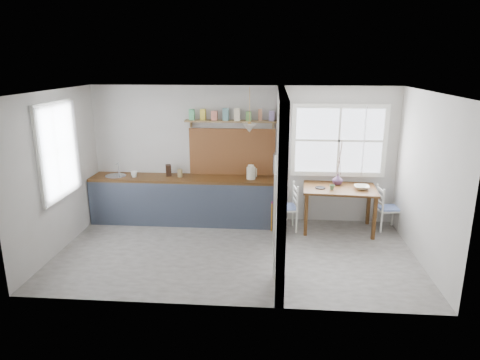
# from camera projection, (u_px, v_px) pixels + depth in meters

# --- Properties ---
(floor) EXTENTS (5.80, 3.20, 0.01)m
(floor) POSITION_uv_depth(u_px,v_px,m) (236.00, 252.00, 7.03)
(floor) COLOR gray
(floor) RESTS_ON ground
(ceiling) EXTENTS (5.80, 3.20, 0.01)m
(ceiling) POSITION_uv_depth(u_px,v_px,m) (235.00, 91.00, 6.33)
(ceiling) COLOR beige
(ceiling) RESTS_ON walls
(walls) EXTENTS (5.81, 3.21, 2.60)m
(walls) POSITION_uv_depth(u_px,v_px,m) (235.00, 176.00, 6.68)
(walls) COLOR beige
(walls) RESTS_ON floor
(partition) EXTENTS (0.12, 3.20, 2.60)m
(partition) POSITION_uv_depth(u_px,v_px,m) (280.00, 167.00, 6.64)
(partition) COLOR beige
(partition) RESTS_ON floor
(kitchen_window) EXTENTS (0.10, 1.16, 1.50)m
(kitchen_window) POSITION_uv_depth(u_px,v_px,m) (56.00, 151.00, 6.80)
(kitchen_window) COLOR white
(kitchen_window) RESTS_ON walls
(nook_window) EXTENTS (1.76, 0.10, 1.30)m
(nook_window) POSITION_uv_depth(u_px,v_px,m) (339.00, 141.00, 7.96)
(nook_window) COLOR white
(nook_window) RESTS_ON walls
(counter) EXTENTS (3.50, 0.60, 0.90)m
(counter) POSITION_uv_depth(u_px,v_px,m) (184.00, 199.00, 8.27)
(counter) COLOR brown
(counter) RESTS_ON floor
(sink) EXTENTS (0.40, 0.40, 0.02)m
(sink) POSITION_uv_depth(u_px,v_px,m) (116.00, 176.00, 8.22)
(sink) COLOR #ADB3BD
(sink) RESTS_ON counter
(backsplash) EXTENTS (1.65, 0.03, 0.90)m
(backsplash) POSITION_uv_depth(u_px,v_px,m) (232.00, 152.00, 8.19)
(backsplash) COLOR brown
(backsplash) RESTS_ON walls
(shelf) EXTENTS (1.75, 0.20, 0.21)m
(shelf) POSITION_uv_depth(u_px,v_px,m) (231.00, 118.00, 7.93)
(shelf) COLOR #9A7B4E
(shelf) RESTS_ON walls
(pendant_lamp) EXTENTS (0.26, 0.26, 0.16)m
(pendant_lamp) POSITION_uv_depth(u_px,v_px,m) (249.00, 128.00, 7.62)
(pendant_lamp) COLOR silver
(pendant_lamp) RESTS_ON ceiling
(utensil_rail) EXTENTS (0.02, 0.50, 0.02)m
(utensil_rail) POSITION_uv_depth(u_px,v_px,m) (275.00, 155.00, 7.46)
(utensil_rail) COLOR #ADB3BD
(utensil_rail) RESTS_ON partition
(dining_table) EXTENTS (1.36, 0.96, 0.81)m
(dining_table) POSITION_uv_depth(u_px,v_px,m) (338.00, 209.00, 7.87)
(dining_table) COLOR brown
(dining_table) RESTS_ON floor
(chair_left) EXTENTS (0.46, 0.46, 0.88)m
(chair_left) POSITION_uv_depth(u_px,v_px,m) (285.00, 207.00, 7.87)
(chair_left) COLOR white
(chair_left) RESTS_ON floor
(chair_right) EXTENTS (0.42, 0.42, 0.83)m
(chair_right) POSITION_uv_depth(u_px,v_px,m) (388.00, 208.00, 7.89)
(chair_right) COLOR white
(chair_right) RESTS_ON floor
(kettle) EXTENTS (0.26, 0.22, 0.27)m
(kettle) POSITION_uv_depth(u_px,v_px,m) (251.00, 172.00, 7.97)
(kettle) COLOR beige
(kettle) RESTS_ON counter
(mug_a) EXTENTS (0.15, 0.15, 0.11)m
(mug_a) POSITION_uv_depth(u_px,v_px,m) (134.00, 174.00, 8.11)
(mug_a) COLOR white
(mug_a) RESTS_ON counter
(mug_b) EXTENTS (0.13, 0.13, 0.09)m
(mug_b) POSITION_uv_depth(u_px,v_px,m) (134.00, 174.00, 8.18)
(mug_b) COLOR white
(mug_b) RESTS_ON counter
(knife_block) EXTENTS (0.13, 0.16, 0.21)m
(knife_block) POSITION_uv_depth(u_px,v_px,m) (168.00, 170.00, 8.21)
(knife_block) COLOR black
(knife_block) RESTS_ON counter
(jar) EXTENTS (0.11, 0.11, 0.15)m
(jar) POSITION_uv_depth(u_px,v_px,m) (180.00, 173.00, 8.12)
(jar) COLOR olive
(jar) RESTS_ON counter
(towel_magenta) EXTENTS (0.02, 0.03, 0.57)m
(towel_magenta) POSITION_uv_depth(u_px,v_px,m) (272.00, 216.00, 7.86)
(towel_magenta) COLOR #AF1857
(towel_magenta) RESTS_ON counter
(towel_orange) EXTENTS (0.02, 0.03, 0.55)m
(towel_orange) POSITION_uv_depth(u_px,v_px,m) (272.00, 218.00, 7.84)
(towel_orange) COLOR orange
(towel_orange) RESTS_ON counter
(bowl) EXTENTS (0.28, 0.28, 0.07)m
(bowl) POSITION_uv_depth(u_px,v_px,m) (362.00, 187.00, 7.67)
(bowl) COLOR white
(bowl) RESTS_ON dining_table
(table_cup) EXTENTS (0.11, 0.11, 0.09)m
(table_cup) POSITION_uv_depth(u_px,v_px,m) (332.00, 187.00, 7.63)
(table_cup) COLOR #64915F
(table_cup) RESTS_ON dining_table
(plate) EXTENTS (0.22, 0.22, 0.02)m
(plate) POSITION_uv_depth(u_px,v_px,m) (320.00, 188.00, 7.74)
(plate) COLOR black
(plate) RESTS_ON dining_table
(vase) EXTENTS (0.21, 0.21, 0.20)m
(vase) POSITION_uv_depth(u_px,v_px,m) (338.00, 179.00, 7.93)
(vase) COLOR #442948
(vase) RESTS_ON dining_table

